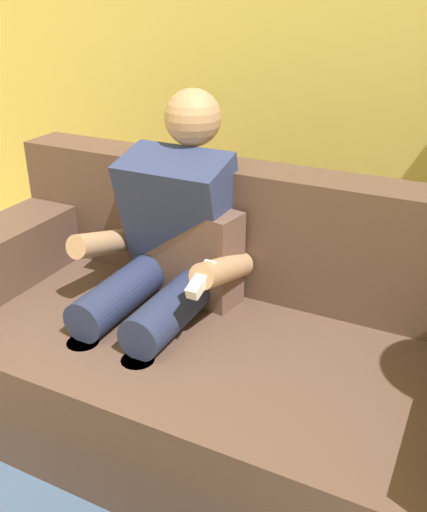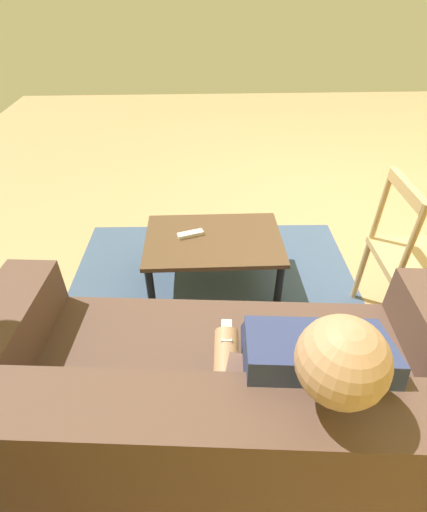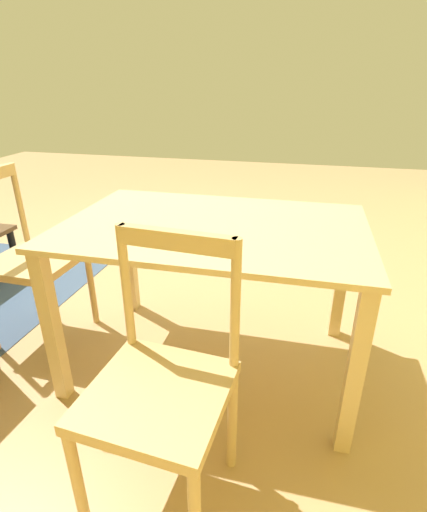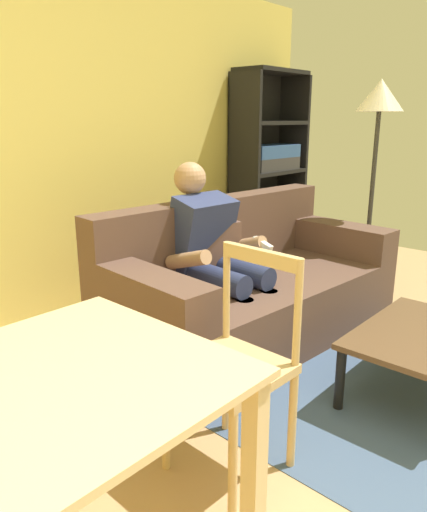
{
  "view_description": "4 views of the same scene",
  "coord_description": "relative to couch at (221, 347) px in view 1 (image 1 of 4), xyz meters",
  "views": [
    {
      "loc": [
        1.88,
        0.19,
        1.53
      ],
      "look_at": [
        1.26,
        1.71,
        0.73
      ],
      "focal_mm": 39.88,
      "sensor_mm": 36.0,
      "label": 1
    },
    {
      "loc": [
        1.33,
        2.59,
        1.77
      ],
      "look_at": [
        1.25,
        0.6,
        0.22
      ],
      "focal_mm": 26.22,
      "sensor_mm": 36.0,
      "label": 2
    },
    {
      "loc": [
        -1.22,
        2.59,
        1.35
      ],
      "look_at": [
        -0.84,
        0.99,
        0.6
      ],
      "focal_mm": 27.46,
      "sensor_mm": 36.0,
      "label": 3
    },
    {
      "loc": [
        -1.25,
        -0.15,
        1.45
      ],
      "look_at": [
        0.21,
        1.15,
        0.9
      ],
      "focal_mm": 34.31,
      "sensor_mm": 36.0,
      "label": 4
    }
  ],
  "objects": [
    {
      "name": "wall_back",
      "position": [
        -1.26,
        1.16,
        0.93
      ],
      "size": [
        6.67,
        0.12,
        2.52
      ],
      "primitive_type": "cube",
      "color": "#DBC660",
      "rests_on": "ground_plane"
    },
    {
      "name": "person_lounging",
      "position": [
        -0.25,
        0.08,
        0.28
      ],
      "size": [
        0.62,
        0.91,
        1.18
      ],
      "color": "navy",
      "rests_on": "ground_plane"
    },
    {
      "name": "couch",
      "position": [
        0.0,
        0.0,
        0.0
      ],
      "size": [
        2.13,
        1.12,
        0.92
      ],
      "color": "brown",
      "rests_on": "ground_plane"
    }
  ]
}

